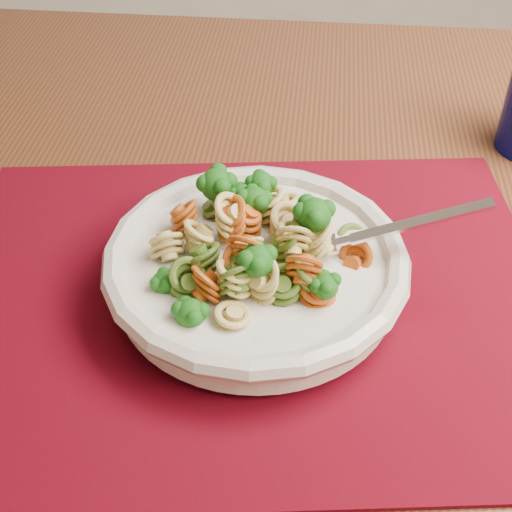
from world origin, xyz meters
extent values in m
cube|color=#593119|center=(-0.74, 0.61, 0.68)|extent=(1.52, 1.26, 0.04)
cube|color=#5B0312|center=(-0.84, 0.50, 0.70)|extent=(0.57, 0.49, 0.00)
cylinder|color=beige|center=(-0.83, 0.51, 0.70)|extent=(0.10, 0.10, 0.01)
cylinder|color=beige|center=(-0.83, 0.51, 0.72)|extent=(0.22, 0.22, 0.03)
torus|color=beige|center=(-0.83, 0.51, 0.74)|extent=(0.24, 0.24, 0.02)
camera|label=1|loc=(-0.95, 0.10, 1.11)|focal=50.00mm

